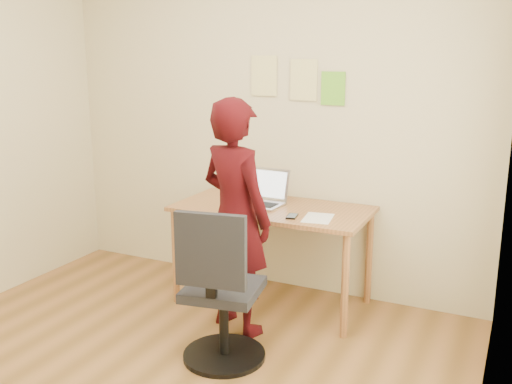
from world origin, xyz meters
The scene contains 10 objects.
room centered at (0.00, 0.00, 1.35)m, with size 3.58×3.58×2.78m.
desk centered at (0.23, 1.38, 0.65)m, with size 1.40×0.70×0.74m.
laptop centered at (0.12, 1.42, 0.79)m, with size 0.36×0.32×0.25m.
paper_sheet centered at (0.62, 1.24, 0.74)m, with size 0.19×0.26×0.00m, color white.
phone centered at (0.46, 1.19, 0.75)m, with size 0.09×0.14×0.01m.
wall_note_left centered at (-0.01, 1.74, 1.66)m, with size 0.21×0.00×0.30m, color #DFD485.
wall_note_mid centered at (0.31, 1.74, 1.63)m, with size 0.21×0.00×0.30m, color #DFD485.
wall_note_right centered at (0.54, 1.74, 1.57)m, with size 0.18×0.00×0.24m, color #67BB2A.
office_chair centered at (0.31, 0.45, 0.42)m, with size 0.51×0.51×0.97m.
person centered at (0.18, 0.90, 0.78)m, with size 0.57×0.37×1.56m, color #320609.
Camera 1 is at (1.84, -2.26, 1.80)m, focal length 40.00 mm.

